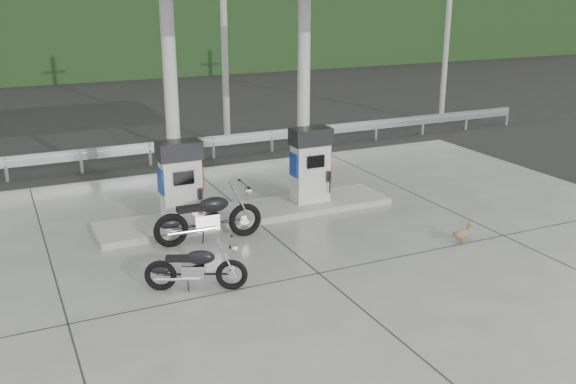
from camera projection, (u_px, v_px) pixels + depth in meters
name	position (u px, v px, depth m)	size (l,w,h in m)	color
ground	(296.00, 255.00, 12.87)	(160.00, 160.00, 0.00)	black
forecourt_apron	(296.00, 255.00, 12.87)	(18.00, 14.00, 0.02)	slate
pump_island	(249.00, 213.00, 15.00)	(7.00, 1.40, 0.15)	#9F9B94
gas_pump_left	(181.00, 181.00, 14.05)	(0.95, 0.55, 1.80)	silver
gas_pump_right	(311.00, 165.00, 15.35)	(0.95, 0.55, 1.80)	silver
canopy_column_left	(172.00, 106.00, 13.91)	(0.30, 0.30, 5.00)	silver
canopy_column_right	(304.00, 96.00, 15.20)	(0.30, 0.30, 5.00)	silver
guardrail	(182.00, 139.00, 19.55)	(26.00, 0.16, 1.42)	#A7AAB0
road	(155.00, 139.00, 22.79)	(60.00, 7.00, 0.01)	black
utility_pole_b	(224.00, 24.00, 20.65)	(0.22, 0.22, 8.00)	gray
utility_pole_c	(448.00, 19.00, 24.29)	(0.22, 0.22, 8.00)	gray
tree_band	(75.00, 25.00, 37.83)	(80.00, 6.00, 6.00)	black
forested_hills	(37.00, 41.00, 64.62)	(100.00, 40.00, 140.00)	black
motorcycle_left	(196.00, 269.00, 11.24)	(1.70, 0.54, 0.80)	black
motorcycle_right	(209.00, 218.00, 13.39)	(2.18, 0.69, 1.03)	black
duck	(463.00, 234.00, 13.38)	(0.52, 0.15, 0.37)	brown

